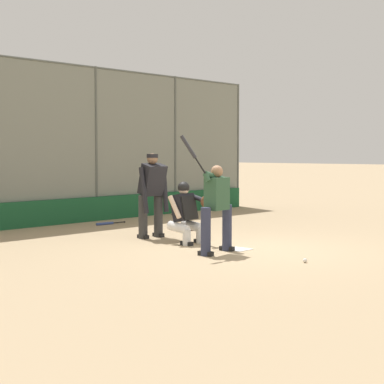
{
  "coord_description": "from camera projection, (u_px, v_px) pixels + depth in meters",
  "views": [
    {
      "loc": [
        9.35,
        7.49,
        1.83
      ],
      "look_at": [
        0.18,
        -1.0,
        1.05
      ],
      "focal_mm": 60.0,
      "sensor_mm": 36.0,
      "label": 1
    }
  ],
  "objects": [
    {
      "name": "bleachers_beyond",
      "position": [
        49.0,
        193.0,
        19.5
      ],
      "size": [
        10.59,
        3.05,
        1.8
      ],
      "color": "slate",
      "rests_on": "ground_plane"
    },
    {
      "name": "baseball_loose",
      "position": [
        305.0,
        261.0,
        10.6
      ],
      "size": [
        0.07,
        0.07,
        0.07
      ],
      "primitive_type": "sphere",
      "color": "white",
      "rests_on": "ground_plane"
    },
    {
      "name": "ground_plane",
      "position": [
        237.0,
        250.0,
        12.04
      ],
      "size": [
        160.0,
        160.0,
        0.0
      ],
      "primitive_type": "plane",
      "color": "tan"
    },
    {
      "name": "spare_bat_by_padding",
      "position": [
        107.0,
        223.0,
        16.15
      ],
      "size": [
        0.87,
        0.14,
        0.07
      ],
      "rotation": [
        0.0,
        0.0,
        6.18
      ],
      "color": "black",
      "rests_on": "ground_plane"
    },
    {
      "name": "catcher_behind_plate",
      "position": [
        187.0,
        212.0,
        12.79
      ],
      "size": [
        0.66,
        0.77,
        1.24
      ],
      "rotation": [
        0.0,
        0.0,
        0.07
      ],
      "color": "silver",
      "rests_on": "ground_plane"
    },
    {
      "name": "spare_bat_near_backstop",
      "position": [
        183.0,
        216.0,
        18.06
      ],
      "size": [
        0.17,
        0.85,
        0.07
      ],
      "rotation": [
        0.0,
        0.0,
        1.43
      ],
      "color": "black",
      "rests_on": "ground_plane"
    },
    {
      "name": "batter_at_plate",
      "position": [
        216.0,
        206.0,
        11.55
      ],
      "size": [
        1.06,
        0.57,
        2.13
      ],
      "rotation": [
        0.0,
        0.0,
        0.14
      ],
      "color": "#2D334C",
      "rests_on": "ground_plane"
    },
    {
      "name": "backstop_fence",
      "position": [
        48.0,
        140.0,
        16.02
      ],
      "size": [
        15.21,
        0.08,
        4.1
      ],
      "color": "#515651",
      "rests_on": "ground_plane"
    },
    {
      "name": "home_plate_marker",
      "position": [
        237.0,
        249.0,
        12.04
      ],
      "size": [
        0.43,
        0.43,
        0.01
      ],
      "primitive_type": "cube",
      "color": "white",
      "rests_on": "ground_plane"
    },
    {
      "name": "fielding_glove_on_dirt",
      "position": [
        191.0,
        227.0,
        15.05
      ],
      "size": [
        0.34,
        0.26,
        0.12
      ],
      "color": "#56331E",
      "rests_on": "ground_plane"
    },
    {
      "name": "padding_wall",
      "position": [
        52.0,
        212.0,
        16.07
      ],
      "size": [
        14.82,
        0.18,
        0.64
      ],
      "primitive_type": "cube",
      "color": "#19512D",
      "rests_on": "ground_plane"
    },
    {
      "name": "umpire_home",
      "position": [
        152.0,
        192.0,
        13.62
      ],
      "size": [
        0.73,
        0.47,
        1.8
      ],
      "rotation": [
        0.0,
        0.0,
        -0.08
      ],
      "color": "#333333",
      "rests_on": "ground_plane"
    }
  ]
}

